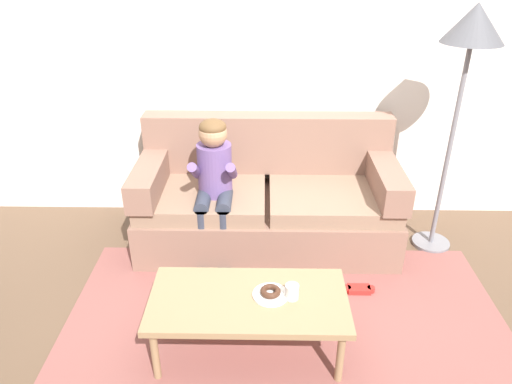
{
  "coord_description": "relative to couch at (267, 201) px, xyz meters",
  "views": [
    {
      "loc": [
        -0.15,
        -2.58,
        2.25
      ],
      "look_at": [
        -0.21,
        0.45,
        0.65
      ],
      "focal_mm": 33.83,
      "sensor_mm": 36.0,
      "label": 1
    }
  ],
  "objects": [
    {
      "name": "ground",
      "position": [
        0.12,
        -0.85,
        -0.35
      ],
      "size": [
        10.0,
        10.0,
        0.0
      ],
      "primitive_type": "plane",
      "color": "brown"
    },
    {
      "name": "wall_back",
      "position": [
        0.12,
        0.55,
        1.05
      ],
      "size": [
        8.0,
        0.1,
        2.8
      ],
      "primitive_type": "cube",
      "color": "silver",
      "rests_on": "ground"
    },
    {
      "name": "couch",
      "position": [
        0.0,
        0.0,
        0.0
      ],
      "size": [
        2.03,
        0.9,
        0.99
      ],
      "color": "#846051",
      "rests_on": "ground"
    },
    {
      "name": "floor_lamp",
      "position": [
        1.36,
        -0.07,
        1.27
      ],
      "size": [
        0.42,
        0.42,
        1.88
      ],
      "color": "slate",
      "rests_on": "ground"
    },
    {
      "name": "plate",
      "position": [
        0.02,
        -1.23,
        0.06
      ],
      "size": [
        0.21,
        0.21,
        0.01
      ],
      "primitive_type": "cylinder",
      "color": "white",
      "rests_on": "coffee_table"
    },
    {
      "name": "toy_controller",
      "position": [
        0.66,
        -0.7,
        -0.33
      ],
      "size": [
        0.23,
        0.09,
        0.05
      ],
      "rotation": [
        0.0,
        0.0,
        0.01
      ],
      "color": "red",
      "rests_on": "ground"
    },
    {
      "name": "mug",
      "position": [
        0.14,
        -1.25,
        0.1
      ],
      "size": [
        0.08,
        0.08,
        0.09
      ],
      "primitive_type": "cylinder",
      "color": "silver",
      "rests_on": "coffee_table"
    },
    {
      "name": "person_child",
      "position": [
        -0.4,
        -0.21,
        0.32
      ],
      "size": [
        0.34,
        0.58,
        1.1
      ],
      "color": "#664C84",
      "rests_on": "ground"
    },
    {
      "name": "coffee_table",
      "position": [
        -0.11,
        -1.25,
        0.01
      ],
      "size": [
        1.15,
        0.57,
        0.4
      ],
      "color": "#937551",
      "rests_on": "ground"
    },
    {
      "name": "area_rug",
      "position": [
        0.12,
        -1.1,
        -0.35
      ],
      "size": [
        2.89,
        1.83,
        0.01
      ],
      "primitive_type": "cube",
      "color": "brown",
      "rests_on": "ground"
    },
    {
      "name": "donut",
      "position": [
        0.02,
        -1.23,
        0.08
      ],
      "size": [
        0.15,
        0.15,
        0.04
      ],
      "primitive_type": "torus",
      "rotation": [
        0.0,
        0.0,
        2.89
      ],
      "color": "#422619",
      "rests_on": "plate"
    }
  ]
}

